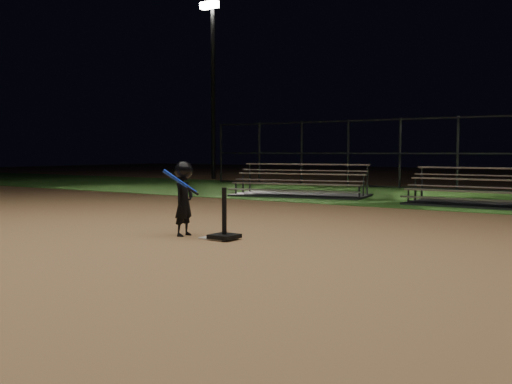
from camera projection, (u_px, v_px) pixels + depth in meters
name	position (u px, v px, depth m)	size (l,w,h in m)	color
ground	(219.00, 238.00, 8.82)	(80.00, 80.00, 0.00)	#B08050
grass_strip	(428.00, 196.00, 17.07)	(60.00, 8.00, 0.01)	#2D5D1E
home_plate	(219.00, 238.00, 8.82)	(0.45, 0.45, 0.02)	beige
batting_tee	(224.00, 229.00, 8.68)	(0.38, 0.38, 0.76)	black
child_batter	(184.00, 196.00, 9.06)	(0.45, 0.55, 1.17)	black
bleacher_left	(300.00, 190.00, 17.14)	(4.18, 2.64, 0.95)	silver
bleacher_right	(489.00, 198.00, 13.98)	(3.78, 1.86, 0.92)	#B2B2B7
backstop_fence	(458.00, 153.00, 19.46)	(20.08, 0.08, 2.50)	#38383D
light_pole_left	(212.00, 75.00, 27.54)	(0.90, 0.53, 8.30)	#2D2D30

